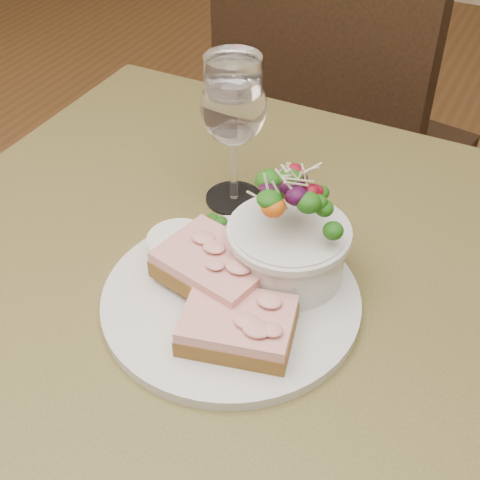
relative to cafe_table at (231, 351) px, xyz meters
The scene contains 9 objects.
cafe_table is the anchor object (origin of this frame).
chair_far 0.82m from the cafe_table, 97.89° to the left, with size 0.48×0.48×0.90m.
dinner_plate 0.11m from the cafe_table, 59.12° to the right, with size 0.27×0.27×0.01m, color silver.
sandwich_front 0.15m from the cafe_table, 56.81° to the right, with size 0.12×0.10×0.03m.
sandwich_back 0.14m from the cafe_table, 133.40° to the right, with size 0.13×0.11×0.03m.
ramekin 0.15m from the cafe_table, behind, with size 0.06×0.06×0.04m.
salad_bowl 0.18m from the cafe_table, 37.65° to the left, with size 0.12×0.12×0.13m.
garnish 0.15m from the cafe_table, 128.96° to the left, with size 0.05×0.04×0.02m.
wine_glass 0.27m from the cafe_table, 115.44° to the left, with size 0.08×0.08×0.18m.
Camera 1 is at (0.24, -0.45, 1.25)m, focal length 50.00 mm.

